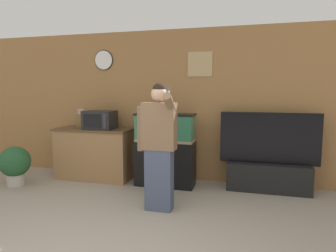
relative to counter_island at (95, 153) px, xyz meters
The scene contains 8 objects.
wall_back_paneled 1.63m from the counter_island, 17.11° to the left, with size 10.00×0.08×2.60m.
counter_island is the anchor object (origin of this frame).
microwave 0.62m from the counter_island, 12.97° to the right, with size 0.51×0.38×0.31m.
knife_block 0.65m from the counter_island, 168.49° to the left, with size 0.14×0.09×0.34m.
aquarium_on_stand 1.33m from the counter_island, ahead, with size 0.97×0.37×1.20m.
tv_on_stand 2.95m from the counter_island, ahead, with size 1.50×0.40×1.23m.
person_standing 1.89m from the counter_island, 34.86° to the right, with size 0.52×0.39×1.66m.
potted_plant 1.29m from the counter_island, 146.48° to the right, with size 0.50×0.50×0.65m.
Camera 1 is at (1.31, -1.98, 1.57)m, focal length 32.00 mm.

